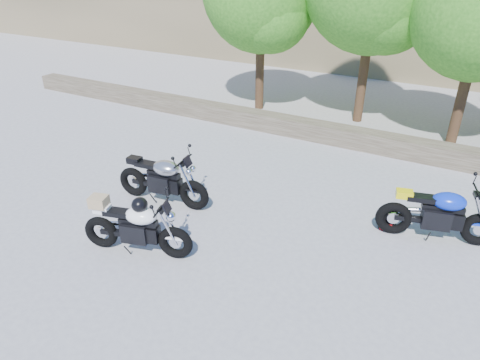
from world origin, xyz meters
name	(u,v)px	position (x,y,z in m)	size (l,w,h in m)	color
ground	(205,234)	(0.00, 0.00, 0.00)	(90.00, 90.00, 0.00)	gray
stone_wall	(310,130)	(0.00, 5.50, 0.25)	(22.00, 0.55, 0.50)	#463C2E
silver_bike	(163,180)	(-1.41, 0.58, 0.53)	(2.15, 0.68, 1.08)	black
white_bike	(136,226)	(-0.74, -1.02, 0.55)	(1.99, 0.81, 1.12)	black
blue_bike	(439,215)	(3.80, 1.95, 0.52)	(2.11, 0.81, 1.08)	black
backpack	(388,220)	(2.96, 1.88, 0.19)	(0.29, 0.25, 0.38)	black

